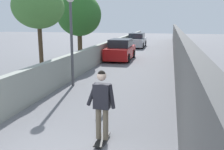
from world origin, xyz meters
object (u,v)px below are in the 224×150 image
object	(u,v)px
person_skateboarder	(102,100)
car_near	(120,50)
skateboard	(102,139)
lamp_post	(71,23)
tree_left_near	(38,7)
dog	(101,107)
car_far	(137,41)
tree_left_mid	(79,15)

from	to	relation	value
person_skateboarder	car_near	world-z (taller)	person_skateboarder
skateboard	person_skateboarder	world-z (taller)	person_skateboarder
lamp_post	skateboard	distance (m)	6.18
person_skateboarder	car_near	xyz separation A→B (m)	(12.79, 2.12, -0.36)
tree_left_near	dog	size ratio (longest dim) A/B	2.31
skateboard	car_far	world-z (taller)	car_far
lamp_post	tree_left_near	bearing A→B (deg)	63.41
dog	car_far	xyz separation A→B (m)	(20.26, 1.61, 0.44)
tree_left_mid	skateboard	world-z (taller)	tree_left_mid
skateboard	dog	world-z (taller)	dog
skateboard	dog	size ratio (longest dim) A/B	0.41
car_near	car_far	xyz separation A→B (m)	(9.15, 0.00, 0.00)
lamp_post	person_skateboarder	bearing A→B (deg)	-150.77
tree_left_near	dog	distance (m)	6.85
person_skateboarder	lamp_post	bearing A→B (deg)	29.23
tree_left_near	lamp_post	world-z (taller)	tree_left_near
car_far	tree_left_near	bearing A→B (deg)	170.44
lamp_post	dog	world-z (taller)	lamp_post
tree_left_mid	car_far	xyz separation A→B (m)	(10.53, -2.68, -2.55)
car_far	tree_left_mid	bearing A→B (deg)	165.70
tree_left_near	car_near	size ratio (longest dim) A/B	1.15
tree_left_near	skateboard	world-z (taller)	tree_left_near
skateboard	car_near	distance (m)	12.98
tree_left_mid	car_far	size ratio (longest dim) A/B	1.11
tree_left_near	tree_left_mid	bearing A→B (deg)	-0.16
skateboard	person_skateboarder	size ratio (longest dim) A/B	0.48
tree_left_mid	dog	world-z (taller)	tree_left_mid
dog	car_far	size ratio (longest dim) A/B	0.46
tree_left_near	person_skateboarder	distance (m)	8.00
lamp_post	car_near	xyz separation A→B (m)	(7.93, -0.60, -2.05)
tree_left_near	person_skateboarder	size ratio (longest dim) A/B	2.71
tree_left_near	person_skateboarder	bearing A→B (deg)	-140.80
lamp_post	person_skateboarder	size ratio (longest dim) A/B	2.36
skateboard	tree_left_near	bearing A→B (deg)	39.20
lamp_post	dog	size ratio (longest dim) A/B	2.01
person_skateboarder	car_near	size ratio (longest dim) A/B	0.42
lamp_post	car_far	xyz separation A→B (m)	(17.08, -0.60, -2.05)
car_near	tree_left_mid	bearing A→B (deg)	117.24
car_near	lamp_post	bearing A→B (deg)	175.67
skateboard	person_skateboarder	xyz separation A→B (m)	(-0.00, 0.00, 1.00)
tree_left_near	tree_left_mid	xyz separation A→B (m)	(5.50, -0.02, -0.26)
skateboard	car_far	xyz separation A→B (m)	(21.94, 2.12, 0.65)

